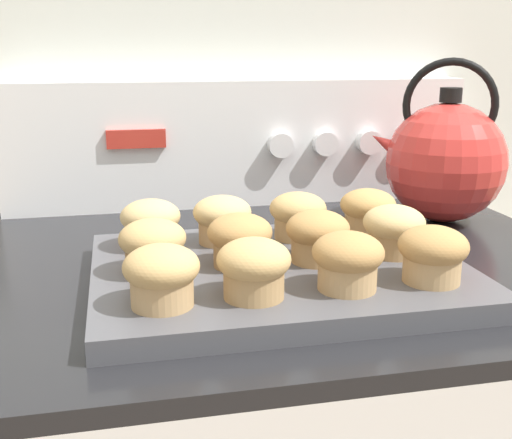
{
  "coord_description": "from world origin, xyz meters",
  "views": [
    {
      "loc": [
        -0.19,
        -0.39,
        1.17
      ],
      "look_at": [
        -0.05,
        0.24,
        1.0
      ],
      "focal_mm": 45.0,
      "sensor_mm": 36.0,
      "label": 1
    }
  ],
  "objects_px": {
    "tea_kettle": "(445,160)",
    "muffin_r2_c3": "(368,211)",
    "muffin_pan": "(279,273)",
    "muffin_r2_c1": "(222,218)",
    "muffin_r2_c0": "(151,223)",
    "muffin_r1_c0": "(153,245)",
    "muffin_r1_c2": "(318,235)",
    "muffin_r0_c1": "(254,267)",
    "muffin_r1_c3": "(394,229)",
    "muffin_r0_c0": "(162,275)",
    "muffin_r0_c2": "(348,260)",
    "muffin_r0_c3": "(433,253)",
    "muffin_r1_c1": "(240,239)",
    "muffin_r2_c2": "(298,214)"
  },
  "relations": [
    {
      "from": "muffin_r1_c2",
      "to": "muffin_pan",
      "type": "bearing_deg",
      "value": 177.24
    },
    {
      "from": "muffin_r1_c2",
      "to": "muffin_r1_c3",
      "type": "height_order",
      "value": "same"
    },
    {
      "from": "muffin_r1_c2",
      "to": "muffin_r2_c0",
      "type": "relative_size",
      "value": 1.0
    },
    {
      "from": "muffin_r1_c0",
      "to": "muffin_r1_c3",
      "type": "relative_size",
      "value": 1.0
    },
    {
      "from": "muffin_r0_c3",
      "to": "muffin_r1_c1",
      "type": "relative_size",
      "value": 1.0
    },
    {
      "from": "muffin_r0_c0",
      "to": "muffin_r0_c2",
      "type": "bearing_deg",
      "value": 0.95
    },
    {
      "from": "muffin_r0_c3",
      "to": "muffin_r1_c2",
      "type": "xyz_separation_m",
      "value": [
        -0.09,
        0.08,
        0.0
      ]
    },
    {
      "from": "muffin_r0_c3",
      "to": "muffin_r1_c2",
      "type": "bearing_deg",
      "value": 137.48
    },
    {
      "from": "muffin_r0_c0",
      "to": "muffin_r2_c0",
      "type": "bearing_deg",
      "value": 89.75
    },
    {
      "from": "muffin_r2_c1",
      "to": "muffin_r0_c1",
      "type": "bearing_deg",
      "value": -90.08
    },
    {
      "from": "muffin_r0_c0",
      "to": "muffin_r2_c0",
      "type": "relative_size",
      "value": 1.0
    },
    {
      "from": "muffin_r1_c0",
      "to": "muffin_r1_c2",
      "type": "height_order",
      "value": "same"
    },
    {
      "from": "muffin_r0_c1",
      "to": "muffin_r2_c2",
      "type": "relative_size",
      "value": 1.0
    },
    {
      "from": "muffin_r1_c2",
      "to": "muffin_r2_c1",
      "type": "relative_size",
      "value": 1.0
    },
    {
      "from": "muffin_r0_c0",
      "to": "muffin_r2_c1",
      "type": "relative_size",
      "value": 1.0
    },
    {
      "from": "muffin_r1_c0",
      "to": "tea_kettle",
      "type": "xyz_separation_m",
      "value": [
        0.42,
        0.2,
        0.04
      ]
    },
    {
      "from": "muffin_r2_c1",
      "to": "muffin_r2_c3",
      "type": "distance_m",
      "value": 0.18
    },
    {
      "from": "muffin_r1_c0",
      "to": "muffin_r1_c1",
      "type": "bearing_deg",
      "value": 1.76
    },
    {
      "from": "muffin_r2_c0",
      "to": "muffin_r2_c3",
      "type": "bearing_deg",
      "value": -0.13
    },
    {
      "from": "muffin_r0_c2",
      "to": "muffin_r1_c0",
      "type": "bearing_deg",
      "value": 154.11
    },
    {
      "from": "muffin_r0_c1",
      "to": "muffin_r1_c2",
      "type": "distance_m",
      "value": 0.12
    },
    {
      "from": "muffin_r0_c3",
      "to": "muffin_r2_c0",
      "type": "relative_size",
      "value": 1.0
    },
    {
      "from": "muffin_r0_c1",
      "to": "tea_kettle",
      "type": "relative_size",
      "value": 0.29
    },
    {
      "from": "muffin_pan",
      "to": "muffin_r0_c1",
      "type": "height_order",
      "value": "muffin_r0_c1"
    },
    {
      "from": "muffin_r1_c1",
      "to": "muffin_r1_c2",
      "type": "distance_m",
      "value": 0.08
    },
    {
      "from": "muffin_r0_c3",
      "to": "muffin_r1_c0",
      "type": "height_order",
      "value": "same"
    },
    {
      "from": "muffin_pan",
      "to": "muffin_r0_c3",
      "type": "bearing_deg",
      "value": -32.74
    },
    {
      "from": "muffin_r0_c0",
      "to": "muffin_r1_c3",
      "type": "relative_size",
      "value": 1.0
    },
    {
      "from": "muffin_r2_c3",
      "to": "tea_kettle",
      "type": "xyz_separation_m",
      "value": [
        0.16,
        0.11,
        0.04
      ]
    },
    {
      "from": "muffin_r1_c0",
      "to": "muffin_r1_c2",
      "type": "relative_size",
      "value": 1.0
    },
    {
      "from": "muffin_r1_c3",
      "to": "muffin_r2_c2",
      "type": "xyz_separation_m",
      "value": [
        -0.08,
        0.08,
        0.0
      ]
    },
    {
      "from": "muffin_pan",
      "to": "muffin_r2_c1",
      "type": "distance_m",
      "value": 0.11
    },
    {
      "from": "muffin_r1_c3",
      "to": "muffin_r2_c0",
      "type": "relative_size",
      "value": 1.0
    },
    {
      "from": "muffin_pan",
      "to": "muffin_r2_c1",
      "type": "xyz_separation_m",
      "value": [
        -0.05,
        0.09,
        0.04
      ]
    },
    {
      "from": "muffin_r0_c1",
      "to": "muffin_r1_c0",
      "type": "xyz_separation_m",
      "value": [
        -0.09,
        0.09,
        0.0
      ]
    },
    {
      "from": "muffin_r0_c0",
      "to": "muffin_r1_c2",
      "type": "xyz_separation_m",
      "value": [
        0.17,
        0.09,
        0.0
      ]
    },
    {
      "from": "muffin_r2_c0",
      "to": "muffin_r1_c0",
      "type": "bearing_deg",
      "value": -92.03
    },
    {
      "from": "muffin_r0_c3",
      "to": "muffin_r2_c1",
      "type": "height_order",
      "value": "same"
    },
    {
      "from": "muffin_r1_c0",
      "to": "muffin_r0_c0",
      "type": "bearing_deg",
      "value": -88.48
    },
    {
      "from": "muffin_r1_c1",
      "to": "muffin_r1_c2",
      "type": "relative_size",
      "value": 1.0
    },
    {
      "from": "muffin_r0_c0",
      "to": "muffin_r2_c3",
      "type": "bearing_deg",
      "value": 33.69
    },
    {
      "from": "muffin_pan",
      "to": "muffin_r2_c2",
      "type": "height_order",
      "value": "muffin_r2_c2"
    },
    {
      "from": "muffin_r1_c3",
      "to": "tea_kettle",
      "type": "relative_size",
      "value": 0.29
    },
    {
      "from": "tea_kettle",
      "to": "muffin_r2_c3",
      "type": "bearing_deg",
      "value": -144.81
    },
    {
      "from": "tea_kettle",
      "to": "muffin_r1_c1",
      "type": "bearing_deg",
      "value": -149.55
    },
    {
      "from": "muffin_r0_c2",
      "to": "muffin_r1_c3",
      "type": "relative_size",
      "value": 1.0
    },
    {
      "from": "muffin_r0_c0",
      "to": "muffin_r1_c1",
      "type": "relative_size",
      "value": 1.0
    },
    {
      "from": "muffin_r2_c1",
      "to": "muffin_r2_c3",
      "type": "relative_size",
      "value": 1.0
    },
    {
      "from": "muffin_pan",
      "to": "muffin_r2_c0",
      "type": "height_order",
      "value": "muffin_r2_c0"
    },
    {
      "from": "muffin_r1_c0",
      "to": "muffin_r1_c2",
      "type": "distance_m",
      "value": 0.17
    }
  ]
}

